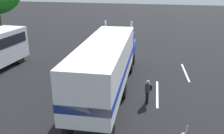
% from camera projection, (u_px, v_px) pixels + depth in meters
% --- Properties ---
extents(ground_plane, '(120.00, 120.00, 0.00)m').
position_uv_depth(ground_plane, '(123.00, 65.00, 23.54)').
color(ground_plane, black).
extents(lane_stripe_near, '(4.40, 0.38, 0.01)m').
position_uv_depth(lane_stripe_near, '(157.00, 93.00, 17.68)').
color(lane_stripe_near, silver).
rests_on(lane_stripe_near, ground_plane).
extents(lane_stripe_mid, '(4.40, 0.57, 0.01)m').
position_uv_depth(lane_stripe_mid, '(185.00, 72.00, 21.63)').
color(lane_stripe_mid, silver).
rests_on(lane_stripe_mid, ground_plane).
extents(semi_truck, '(14.28, 3.58, 4.50)m').
position_uv_depth(semi_truck, '(108.00, 62.00, 16.53)').
color(semi_truck, '#193399').
rests_on(semi_truck, ground_plane).
extents(person_bystander, '(0.37, 0.47, 1.63)m').
position_uv_depth(person_bystander, '(148.00, 91.00, 16.05)').
color(person_bystander, black).
rests_on(person_bystander, ground_plane).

